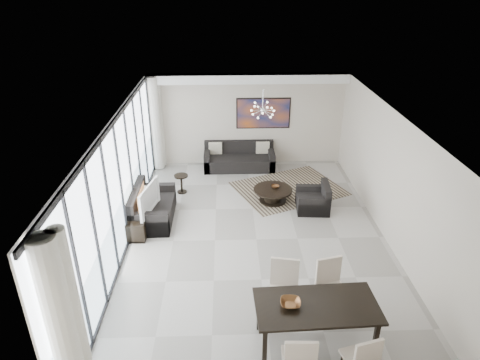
{
  "coord_description": "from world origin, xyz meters",
  "views": [
    {
      "loc": [
        -0.67,
        -8.29,
        5.57
      ],
      "look_at": [
        -0.36,
        0.6,
        1.25
      ],
      "focal_mm": 32.0,
      "sensor_mm": 36.0,
      "label": 1
    }
  ],
  "objects_px": {
    "coffee_table": "(273,194)",
    "dining_table": "(317,309)",
    "sofa_main": "(239,160)",
    "television": "(145,198)",
    "tv_console": "(141,218)"
  },
  "relations": [
    {
      "from": "dining_table",
      "to": "coffee_table",
      "type": "bearing_deg",
      "value": 91.95
    },
    {
      "from": "tv_console",
      "to": "dining_table",
      "type": "height_order",
      "value": "dining_table"
    },
    {
      "from": "tv_console",
      "to": "coffee_table",
      "type": "bearing_deg",
      "value": 19.39
    },
    {
      "from": "dining_table",
      "to": "sofa_main",
      "type": "bearing_deg",
      "value": 97.91
    },
    {
      "from": "television",
      "to": "dining_table",
      "type": "relative_size",
      "value": 0.58
    },
    {
      "from": "sofa_main",
      "to": "tv_console",
      "type": "relative_size",
      "value": 1.47
    },
    {
      "from": "coffee_table",
      "to": "dining_table",
      "type": "bearing_deg",
      "value": -88.05
    },
    {
      "from": "sofa_main",
      "to": "dining_table",
      "type": "distance_m",
      "value": 7.25
    },
    {
      "from": "television",
      "to": "dining_table",
      "type": "height_order",
      "value": "television"
    },
    {
      "from": "sofa_main",
      "to": "tv_console",
      "type": "xyz_separation_m",
      "value": [
        -2.5,
        -3.4,
        -0.04
      ]
    },
    {
      "from": "television",
      "to": "coffee_table",
      "type": "bearing_deg",
      "value": -57.0
    },
    {
      "from": "coffee_table",
      "to": "sofa_main",
      "type": "bearing_deg",
      "value": 110.38
    },
    {
      "from": "coffee_table",
      "to": "tv_console",
      "type": "relative_size",
      "value": 0.7
    },
    {
      "from": "sofa_main",
      "to": "television",
      "type": "xyz_separation_m",
      "value": [
        -2.34,
        -3.44,
        0.53
      ]
    },
    {
      "from": "sofa_main",
      "to": "dining_table",
      "type": "relative_size",
      "value": 1.09
    }
  ]
}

